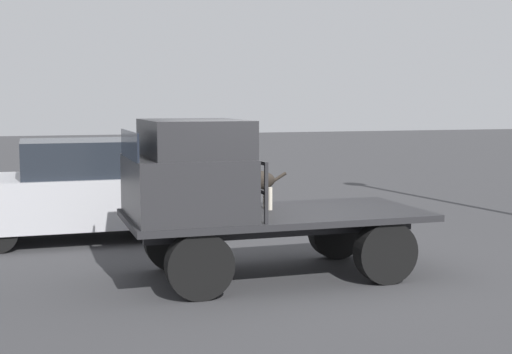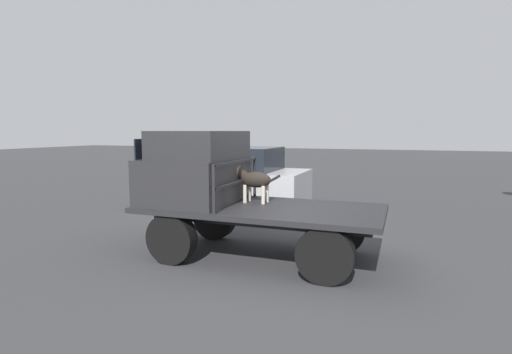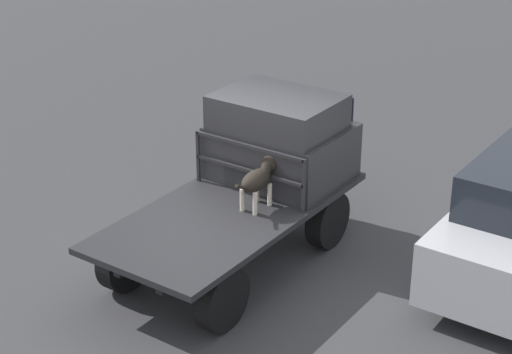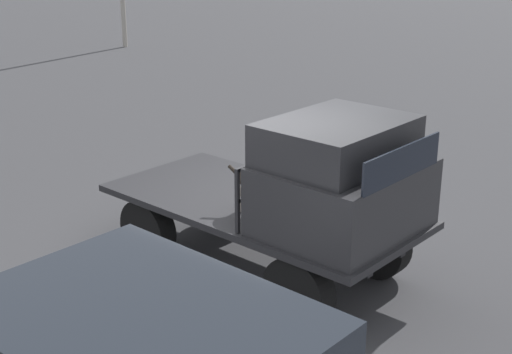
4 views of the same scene
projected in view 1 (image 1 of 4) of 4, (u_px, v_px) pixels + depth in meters
ground_plane at (276, 276)px, 9.17m from camera, size 80.00×80.00×0.00m
flatbed_truck at (276, 231)px, 9.10m from camera, size 3.80×1.80×0.84m
truck_cab at (188, 171)px, 8.67m from camera, size 1.37×1.68×1.18m
truck_headboard at (245, 176)px, 8.90m from camera, size 0.04×1.68×0.71m
dog at (250, 180)px, 9.21m from camera, size 0.90×0.26×0.64m
parked_sedan at (85, 189)px, 11.63m from camera, size 4.14×1.84×1.62m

